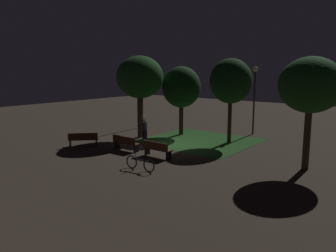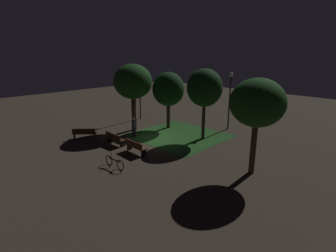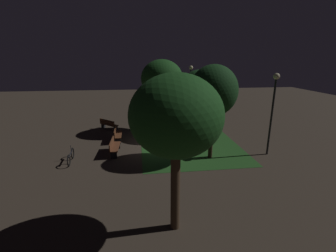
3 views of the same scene
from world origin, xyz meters
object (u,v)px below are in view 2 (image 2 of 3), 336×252
at_px(tree_back_left, 205,88).
at_px(tree_lawn_side, 133,82).
at_px(bench_back_row, 115,138).
at_px(bench_front_right, 84,133).
at_px(lamp_post_near_wall, 140,85).
at_px(bench_lawn_edge, 135,146).
at_px(bicycle, 114,162).
at_px(tree_tall_center, 257,103).
at_px(tree_left_canopy, 168,89).
at_px(lamp_post_plaza_west, 230,92).
at_px(pedestrian, 134,127).

distance_m(tree_back_left, tree_lawn_side, 6.25).
relative_size(bench_back_row, bench_front_right, 1.12).
xyz_separation_m(bench_back_row, lamp_post_near_wall, (-4.72, 6.39, 2.95)).
bearing_deg(bench_lawn_edge, bicycle, -67.69).
xyz_separation_m(bench_back_row, tree_tall_center, (9.54, 2.76, 3.55)).
xyz_separation_m(bench_back_row, bench_front_right, (-2.79, -0.94, 0.00)).
height_order(bench_back_row, tree_left_canopy, tree_left_canopy).
xyz_separation_m(bench_lawn_edge, lamp_post_plaza_west, (1.29, 9.47, 2.85)).
bearing_deg(pedestrian, bench_lawn_edge, -36.80).
bearing_deg(tree_lawn_side, bench_front_right, -99.47).
relative_size(tree_tall_center, bicycle, 3.11).
distance_m(bench_lawn_edge, bicycle, 2.55).
xyz_separation_m(tree_back_left, pedestrian, (-4.17, -3.65, -3.16)).
bearing_deg(tree_lawn_side, tree_tall_center, -3.61).
xyz_separation_m(tree_tall_center, tree_left_canopy, (-9.89, 3.28, -0.56)).
height_order(bench_lawn_edge, tree_left_canopy, tree_left_canopy).
height_order(tree_left_canopy, bicycle, tree_left_canopy).
bearing_deg(pedestrian, tree_lawn_side, 140.66).
bearing_deg(pedestrian, bicycle, -49.59).
height_order(bicycle, pedestrian, pedestrian).
relative_size(lamp_post_near_wall, lamp_post_plaza_west, 1.03).
bearing_deg(bench_front_right, bench_lawn_edge, 10.13).
xyz_separation_m(tree_left_canopy, bicycle, (3.77, -8.39, -3.13)).
relative_size(tree_back_left, tree_lawn_side, 0.96).
bearing_deg(lamp_post_near_wall, tree_left_canopy, -4.64).
height_order(tree_left_canopy, tree_lawn_side, tree_lawn_side).
bearing_deg(pedestrian, tree_back_left, 41.24).
height_order(tree_left_canopy, lamp_post_plaza_west, tree_left_canopy).
distance_m(bicycle, pedestrian, 5.93).
xyz_separation_m(lamp_post_plaza_west, bicycle, (-0.32, -11.82, -2.98)).
height_order(tree_tall_center, tree_lawn_side, tree_lawn_side).
distance_m(bench_back_row, bench_front_right, 2.94).
bearing_deg(tree_tall_center, bench_back_row, -163.87).
relative_size(tree_tall_center, tree_lawn_side, 0.94).
bearing_deg(bench_lawn_edge, tree_tall_center, 21.27).
bearing_deg(bench_back_row, tree_lawn_side, 120.49).
bearing_deg(tree_lawn_side, tree_left_canopy, 56.23).
distance_m(bench_back_row, tree_left_canopy, 6.75).
relative_size(bench_front_right, lamp_post_near_wall, 0.32).
distance_m(tree_tall_center, lamp_post_plaza_west, 8.89).
height_order(bench_front_right, tree_lawn_side, tree_lawn_side).
xyz_separation_m(tree_back_left, lamp_post_near_wall, (-8.48, 0.59, -0.58)).
bearing_deg(tree_tall_center, tree_back_left, 152.29).
bearing_deg(pedestrian, bench_front_right, -127.75).
bearing_deg(bench_front_right, bench_back_row, 18.55).
xyz_separation_m(bench_back_row, bicycle, (3.42, -2.36, -0.14)).
bearing_deg(lamp_post_near_wall, bench_lawn_edge, -41.69).
height_order(tree_back_left, pedestrian, tree_back_left).
bearing_deg(bench_front_right, tree_tall_center, 16.68).
bearing_deg(tree_back_left, bench_back_row, -122.97).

